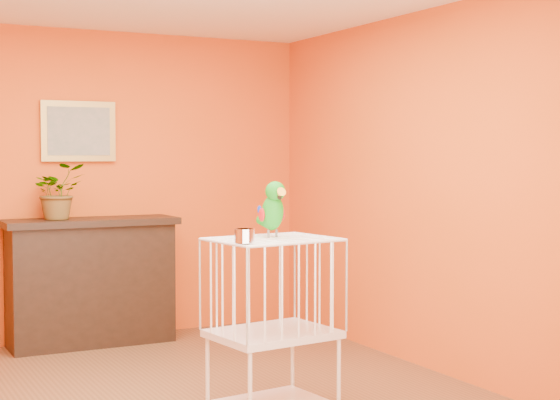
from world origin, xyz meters
TOP-DOWN VIEW (x-y plane):
  - room_shell at (0.00, 0.00)m, footprint 4.50×4.50m
  - console_cabinet at (0.03, 2.01)m, footprint 1.39×0.50m
  - potted_plant at (-0.22, 2.08)m, footprint 0.46×0.50m
  - framed_picture at (0.00, 2.22)m, footprint 0.62×0.04m
  - birdcage at (0.48, -0.42)m, footprint 0.75×0.61m
  - feed_cup at (0.21, -0.61)m, footprint 0.11×0.11m
  - parrot at (0.52, -0.34)m, footprint 0.16×0.30m

SIDE VIEW (x-z plane):
  - console_cabinet at x=0.03m, z-range 0.00..1.04m
  - birdcage at x=0.48m, z-range 0.02..1.08m
  - feed_cup at x=0.21m, z-range 1.07..1.15m
  - potted_plant at x=-0.22m, z-range 1.04..1.39m
  - parrot at x=0.52m, z-range 1.06..1.40m
  - room_shell at x=0.00m, z-range -0.67..3.83m
  - framed_picture at x=0.00m, z-range 1.50..2.00m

